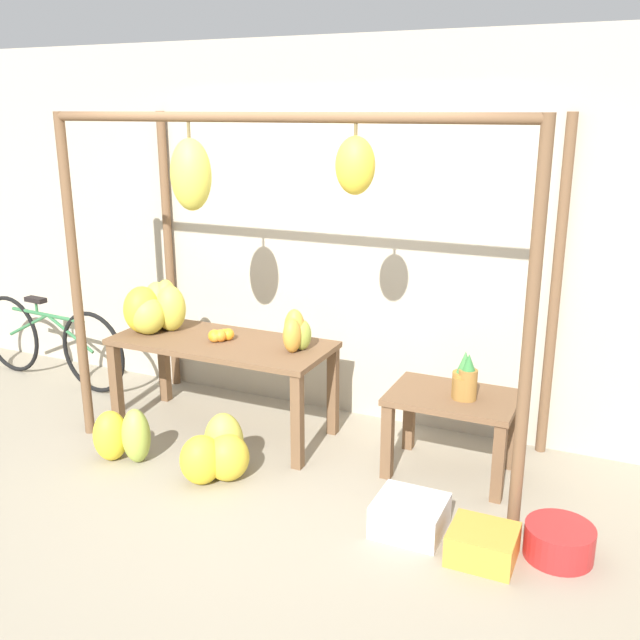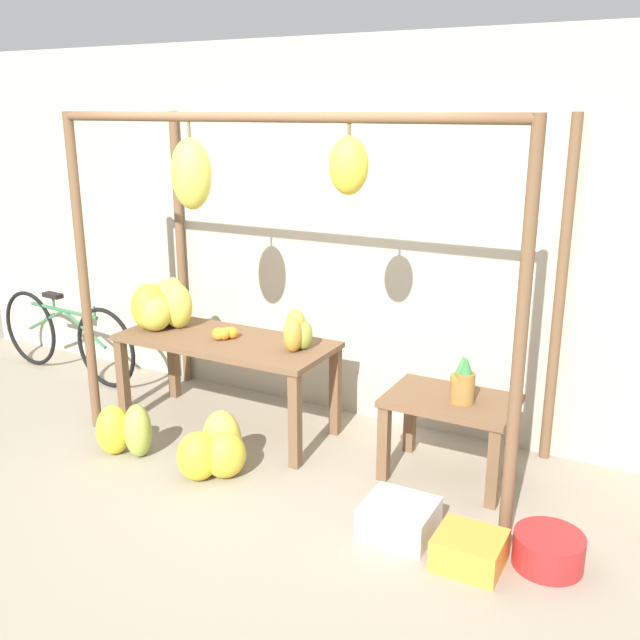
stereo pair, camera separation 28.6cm
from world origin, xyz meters
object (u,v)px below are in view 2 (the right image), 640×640
(parked_bicycle, at_px, (66,336))
(papaya_pile, at_px, (297,332))
(fruit_crate_white, at_px, (399,519))
(blue_bucket, at_px, (548,550))
(banana_pile_on_table, at_px, (163,306))
(orange_pile, at_px, (224,333))
(banana_pile_ground_left, at_px, (125,430))
(pineapple_cluster, at_px, (463,383))
(banana_pile_ground_right, at_px, (215,450))
(fruit_crate_purple, at_px, (469,550))

(parked_bicycle, distance_m, papaya_pile, 2.55)
(fruit_crate_white, bearing_deg, blue_bucket, 7.06)
(banana_pile_on_table, xyz_separation_m, blue_bucket, (3.02, -0.59, -0.79))
(orange_pile, distance_m, blue_bucket, 2.61)
(banana_pile_ground_left, distance_m, papaya_pile, 1.36)
(orange_pile, distance_m, papaya_pile, 0.59)
(blue_bucket, bearing_deg, banana_pile_on_table, 168.94)
(banana_pile_ground_left, height_order, blue_bucket, banana_pile_ground_left)
(orange_pile, xyz_separation_m, blue_bucket, (2.46, -0.59, -0.66))
(pineapple_cluster, bearing_deg, parked_bicycle, 176.88)
(fruit_crate_white, height_order, parked_bicycle, parked_bicycle)
(banana_pile_ground_left, xyz_separation_m, parked_bicycle, (-1.54, 0.93, 0.18))
(orange_pile, distance_m, banana_pile_ground_left, 0.96)
(banana_pile_on_table, relative_size, orange_pile, 2.82)
(orange_pile, relative_size, fruit_crate_white, 0.43)
(orange_pile, distance_m, banana_pile_ground_right, 0.91)
(fruit_crate_purple, bearing_deg, blue_bucket, 27.42)
(fruit_crate_white, relative_size, papaya_pile, 1.33)
(orange_pile, height_order, fruit_crate_white, orange_pile)
(pineapple_cluster, xyz_separation_m, fruit_crate_white, (-0.11, -0.73, -0.58))
(pineapple_cluster, relative_size, banana_pile_ground_left, 0.65)
(banana_pile_ground_left, xyz_separation_m, papaya_pile, (0.96, 0.72, 0.65))
(blue_bucket, distance_m, fruit_crate_purple, 0.41)
(banana_pile_ground_left, relative_size, blue_bucket, 1.28)
(banana_pile_on_table, distance_m, papaya_pile, 1.15)
(orange_pile, relative_size, fruit_crate_purple, 0.48)
(banana_pile_ground_left, height_order, parked_bicycle, parked_bicycle)
(parked_bicycle, bearing_deg, banana_pile_on_table, -10.27)
(blue_bucket, height_order, fruit_crate_purple, blue_bucket)
(orange_pile, relative_size, parked_bicycle, 0.10)
(blue_bucket, bearing_deg, orange_pile, 166.51)
(pineapple_cluster, distance_m, banana_pile_ground_right, 1.64)
(fruit_crate_white, height_order, papaya_pile, papaya_pile)
(pineapple_cluster, distance_m, papaya_pile, 1.19)
(pineapple_cluster, bearing_deg, orange_pile, -178.54)
(banana_pile_on_table, distance_m, blue_bucket, 3.18)
(banana_pile_ground_right, distance_m, fruit_crate_white, 1.32)
(banana_pile_ground_right, bearing_deg, banana_pile_ground_left, -174.43)
(banana_pile_ground_left, relative_size, parked_bicycle, 0.27)
(orange_pile, height_order, fruit_crate_purple, orange_pile)
(pineapple_cluster, bearing_deg, banana_pile_ground_left, -161.05)
(banana_pile_ground_right, height_order, fruit_crate_white, banana_pile_ground_right)
(orange_pile, height_order, blue_bucket, orange_pile)
(fruit_crate_white, height_order, fruit_crate_purple, fruit_crate_white)
(banana_pile_ground_right, bearing_deg, fruit_crate_purple, -5.28)
(banana_pile_on_table, bearing_deg, fruit_crate_white, -17.24)
(pineapple_cluster, xyz_separation_m, papaya_pile, (-1.18, -0.01, 0.16))
(papaya_pile, height_order, fruit_crate_purple, papaya_pile)
(banana_pile_on_table, height_order, banana_pile_ground_left, banana_pile_on_table)
(banana_pile_on_table, xyz_separation_m, fruit_crate_purple, (2.65, -0.78, -0.79))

